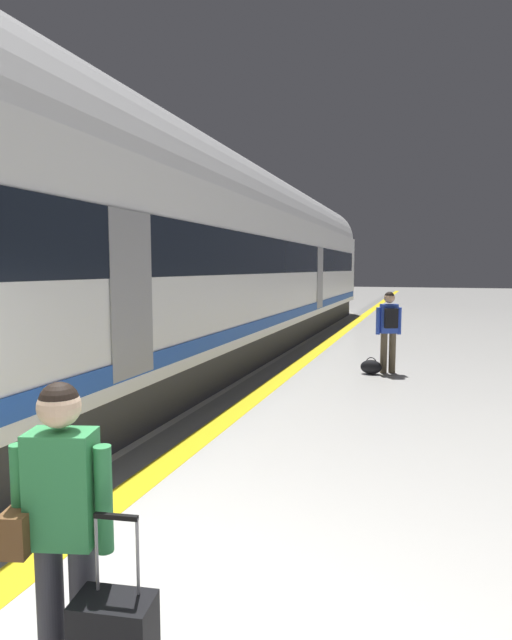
% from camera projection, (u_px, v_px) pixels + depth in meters
% --- Properties ---
extents(safety_line_strip, '(0.36, 80.00, 0.01)m').
position_uv_depth(safety_line_strip, '(305.00, 360.00, 12.29)').
color(safety_line_strip, yellow).
rests_on(safety_line_strip, ground).
extents(tactile_edge_band, '(0.59, 80.00, 0.01)m').
position_uv_depth(tactile_edge_band, '(292.00, 359.00, 12.39)').
color(tactile_edge_band, slate).
rests_on(tactile_edge_band, ground).
extents(high_speed_train, '(2.94, 32.87, 4.97)m').
position_uv_depth(high_speed_train, '(199.00, 255.00, 11.28)').
color(high_speed_train, '#38383D').
rests_on(high_speed_train, ground).
extents(traveller_foreground, '(0.54, 0.37, 1.66)m').
position_uv_depth(traveller_foreground, '(60.00, 517.00, 2.58)').
color(traveller_foreground, '#383842').
rests_on(traveller_foreground, ground).
extents(passenger_near, '(0.51, 0.41, 1.73)m').
position_uv_depth(passenger_near, '(389.00, 325.00, 10.70)').
color(passenger_near, brown).
rests_on(passenger_near, ground).
extents(duffel_bag_near, '(0.44, 0.26, 0.36)m').
position_uv_depth(duffel_bag_near, '(371.00, 367.00, 10.67)').
color(duffel_bag_near, black).
rests_on(duffel_bag_near, ground).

